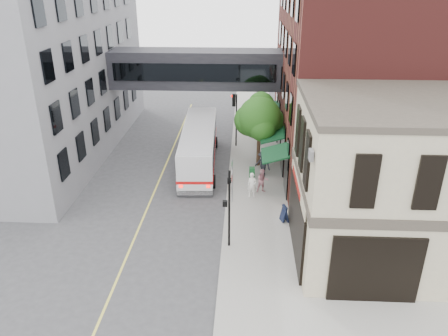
# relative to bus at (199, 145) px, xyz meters

# --- Properties ---
(ground) EXTENTS (120.00, 120.00, 0.00)m
(ground) POSITION_rel_bus_xyz_m (2.37, -13.15, -1.67)
(ground) COLOR #38383A
(ground) RESTS_ON ground
(sidewalk_main) EXTENTS (4.00, 60.00, 0.15)m
(sidewalk_main) POSITION_rel_bus_xyz_m (4.37, 0.85, -1.59)
(sidewalk_main) COLOR gray
(sidewalk_main) RESTS_ON ground
(corner_building) EXTENTS (10.19, 8.12, 8.45)m
(corner_building) POSITION_rel_bus_xyz_m (11.34, -11.15, 2.54)
(corner_building) COLOR tan
(corner_building) RESTS_ON ground
(brick_building) EXTENTS (13.76, 18.00, 14.00)m
(brick_building) POSITION_rel_bus_xyz_m (12.35, 1.84, 5.32)
(brick_building) COLOR #4F1B18
(brick_building) RESTS_ON ground
(opposite_building) EXTENTS (14.00, 24.00, 14.00)m
(opposite_building) POSITION_rel_bus_xyz_m (-14.63, 2.85, 5.33)
(opposite_building) COLOR slate
(opposite_building) RESTS_ON ground
(skyway_bridge) EXTENTS (14.00, 3.18, 3.00)m
(skyway_bridge) POSITION_rel_bus_xyz_m (-0.63, 4.85, 4.83)
(skyway_bridge) COLOR black
(skyway_bridge) RESTS_ON ground
(traffic_signal_near) EXTENTS (0.44, 0.22, 4.60)m
(traffic_signal_near) POSITION_rel_bus_xyz_m (2.74, -11.15, 1.32)
(traffic_signal_near) COLOR black
(traffic_signal_near) RESTS_ON sidewalk_main
(traffic_signal_far) EXTENTS (0.53, 0.28, 4.50)m
(traffic_signal_far) POSITION_rel_bus_xyz_m (2.63, 3.85, 1.67)
(traffic_signal_far) COLOR black
(traffic_signal_far) RESTS_ON sidewalk_main
(street_sign_pole) EXTENTS (0.08, 0.75, 3.00)m
(street_sign_pole) POSITION_rel_bus_xyz_m (2.76, -6.15, 0.27)
(street_sign_pole) COLOR gray
(street_sign_pole) RESTS_ON sidewalk_main
(street_tree) EXTENTS (3.80, 3.20, 5.60)m
(street_tree) POSITION_rel_bus_xyz_m (4.56, 0.07, 2.24)
(street_tree) COLOR #382619
(street_tree) RESTS_ON sidewalk_main
(lane_marking) EXTENTS (0.12, 40.00, 0.01)m
(lane_marking) POSITION_rel_bus_xyz_m (-2.63, -3.15, -1.66)
(lane_marking) COLOR #D8CC4C
(lane_marking) RESTS_ON ground
(bus) EXTENTS (3.08, 11.16, 2.98)m
(bus) POSITION_rel_bus_xyz_m (0.00, 0.00, 0.00)
(bus) COLOR silver
(bus) RESTS_ON ground
(pedestrian_a) EXTENTS (0.63, 0.42, 1.68)m
(pedestrian_a) POSITION_rel_bus_xyz_m (4.05, -5.39, -0.67)
(pedestrian_a) COLOR white
(pedestrian_a) RESTS_ON sidewalk_main
(pedestrian_b) EXTENTS (0.93, 0.80, 1.67)m
(pedestrian_b) POSITION_rel_bus_xyz_m (4.76, -4.70, -0.68)
(pedestrian_b) COLOR #BF7B86
(pedestrian_b) RESTS_ON sidewalk_main
(pedestrian_c) EXTENTS (1.44, 1.30, 1.93)m
(pedestrian_c) POSITION_rel_bus_xyz_m (4.85, -2.14, -0.55)
(pedestrian_c) COLOR #212329
(pedestrian_c) RESTS_ON sidewalk_main
(newspaper_box) EXTENTS (0.40, 0.36, 0.79)m
(newspaper_box) POSITION_rel_bus_xyz_m (4.08, -2.45, -1.12)
(newspaper_box) COLOR #145925
(newspaper_box) RESTS_ON sidewalk_main
(sandwich_board) EXTENTS (0.52, 0.65, 1.01)m
(sandwich_board) POSITION_rel_bus_xyz_m (5.97, -8.41, -1.01)
(sandwich_board) COLOR black
(sandwich_board) RESTS_ON sidewalk_main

